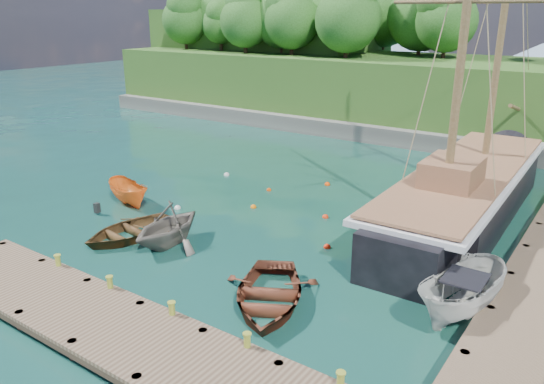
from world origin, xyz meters
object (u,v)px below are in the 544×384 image
(rowboat_1, at_px, (169,244))
(schooner, at_px, (465,196))
(cabin_boat_white, at_px, (460,316))
(rowboat_0, at_px, (130,237))
(motorboat_orange, at_px, (130,204))
(rowboat_2, at_px, (268,304))

(rowboat_1, bearing_deg, schooner, 44.63)
(cabin_boat_white, bearing_deg, schooner, 116.12)
(rowboat_0, bearing_deg, schooner, 53.18)
(rowboat_0, xyz_separation_m, schooner, (11.56, 11.54, 1.02))
(motorboat_orange, relative_size, cabin_boat_white, 0.77)
(rowboat_0, bearing_deg, motorboat_orange, 147.43)
(motorboat_orange, bearing_deg, rowboat_0, -112.12)
(rowboat_2, distance_m, cabin_boat_white, 6.54)
(rowboat_1, height_order, cabin_boat_white, rowboat_1)
(motorboat_orange, xyz_separation_m, schooner, (15.07, 8.51, 1.02))
(rowboat_1, relative_size, schooner, 0.15)
(cabin_boat_white, relative_size, schooner, 0.19)
(rowboat_0, bearing_deg, rowboat_2, 0.46)
(rowboat_0, relative_size, rowboat_2, 0.90)
(rowboat_1, distance_m, motorboat_orange, 6.02)
(rowboat_0, height_order, rowboat_1, rowboat_1)
(rowboat_2, distance_m, schooner, 13.10)
(rowboat_1, xyz_separation_m, cabin_boat_white, (12.32, 1.44, 0.00))
(rowboat_1, height_order, schooner, schooner)
(schooner, bearing_deg, rowboat_0, -136.22)
(rowboat_2, height_order, motorboat_orange, motorboat_orange)
(motorboat_orange, distance_m, cabin_boat_white, 17.81)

